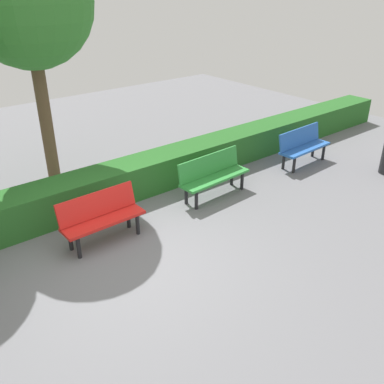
{
  "coord_description": "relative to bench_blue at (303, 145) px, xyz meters",
  "views": [
    {
      "loc": [
        2.77,
        5.05,
        4.08
      ],
      "look_at": [
        -1.64,
        -0.38,
        0.55
      ],
      "focal_mm": 39.96,
      "sensor_mm": 36.0,
      "label": 1
    }
  ],
  "objects": [
    {
      "name": "bench_green",
      "position": [
        2.8,
        -0.09,
        0.0
      ],
      "size": [
        1.64,
        0.53,
        0.86
      ],
      "rotation": [
        0.0,
        0.0,
        0.05
      ],
      "color": "#2D8C38",
      "rests_on": "ground_plane"
    },
    {
      "name": "tree_near",
      "position": [
        5.13,
        -2.67,
        3.16
      ],
      "size": [
        2.42,
        2.42,
        4.88
      ],
      "color": "brown",
      "rests_on": "ground_plane"
    },
    {
      "name": "hedge_row",
      "position": [
        4.14,
        -1.19,
        -0.13
      ],
      "size": [
        17.0,
        0.77,
        0.7
      ],
      "primitive_type": "cube",
      "color": "#266023",
      "rests_on": "ground_plane"
    },
    {
      "name": "ground_plane",
      "position": [
        5.37,
        0.77,
        -0.48
      ],
      "size": [
        21.0,
        21.0,
        0.0
      ],
      "primitive_type": "plane",
      "color": "slate"
    },
    {
      "name": "bench_red",
      "position": [
        5.4,
        -0.0,
        -0.0
      ],
      "size": [
        1.43,
        0.49,
        0.86
      ],
      "rotation": [
        0.0,
        0.0,
        0.01
      ],
      "color": "red",
      "rests_on": "ground_plane"
    },
    {
      "name": "bench_blue",
      "position": [
        0.0,
        0.0,
        0.0
      ],
      "size": [
        1.52,
        0.52,
        0.86
      ],
      "rotation": [
        0.0,
        0.0,
        0.04
      ],
      "color": "blue",
      "rests_on": "ground_plane"
    }
  ]
}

